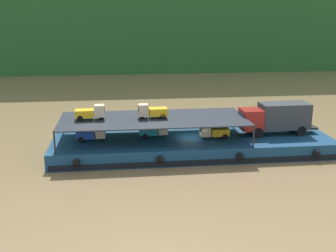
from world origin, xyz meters
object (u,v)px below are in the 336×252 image
cargo_barge (192,145)px  mini_truck_lower_mid (214,131)px  mini_truck_lower_aft (154,130)px  covered_lorry (276,117)px  mini_truck_lower_stern (91,134)px  mini_truck_upper_mid (152,111)px  mini_truck_upper_stern (91,113)px

cargo_barge → mini_truck_lower_mid: bearing=-15.7°
cargo_barge → mini_truck_lower_mid: size_ratio=9.68×
mini_truck_lower_aft → mini_truck_lower_mid: bearing=-10.9°
covered_lorry → mini_truck_lower_mid: 6.59m
mini_truck_lower_stern → mini_truck_lower_aft: (5.97, 0.48, 0.00)m
mini_truck_lower_aft → mini_truck_upper_mid: size_ratio=1.00×
mini_truck_lower_aft → mini_truck_lower_mid: (5.66, -1.09, 0.00)m
mini_truck_lower_aft → mini_truck_lower_mid: same height
mini_truck_lower_stern → mini_truck_upper_mid: bearing=0.3°
mini_truck_lower_stern → mini_truck_lower_mid: 11.64m
cargo_barge → mini_truck_lower_stern: size_ratio=9.78×
cargo_barge → covered_lorry: (8.44, 0.19, 2.45)m
mini_truck_lower_mid → mini_truck_lower_aft: bearing=169.1°
mini_truck_upper_stern → mini_truck_lower_stern: bearing=-91.6°
mini_truck_lower_aft → mini_truck_lower_mid: size_ratio=1.00×
cargo_barge → mini_truck_upper_mid: 5.20m
covered_lorry → mini_truck_upper_stern: size_ratio=2.83×
covered_lorry → mini_truck_lower_mid: bearing=-173.4°
cargo_barge → mini_truck_upper_mid: mini_truck_upper_mid is taller
mini_truck_lower_stern → mini_truck_upper_mid: (5.77, 0.03, 2.00)m
cargo_barge → covered_lorry: 8.79m
mini_truck_lower_mid → mini_truck_upper_mid: bearing=173.8°
mini_truck_lower_mid → mini_truck_upper_stern: mini_truck_upper_stern is taller
cargo_barge → mini_truck_lower_mid: (1.97, -0.55, 1.44)m
covered_lorry → mini_truck_upper_stern: (-18.09, 0.02, 1.00)m
covered_lorry → mini_truck_lower_mid: covered_lorry is taller
covered_lorry → mini_truck_lower_stern: (-18.10, -0.14, -1.00)m
mini_truck_lower_aft → mini_truck_upper_stern: (-5.97, -0.33, 2.00)m
covered_lorry → mini_truck_lower_stern: covered_lorry is taller
cargo_barge → mini_truck_lower_aft: 4.00m
covered_lorry → mini_truck_lower_mid: size_ratio=2.85×
cargo_barge → covered_lorry: bearing=1.3°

